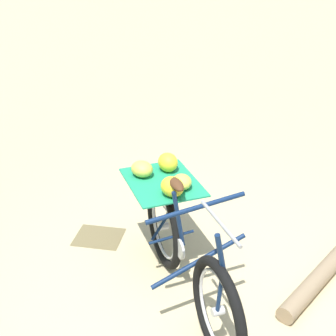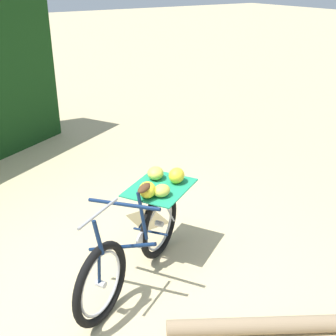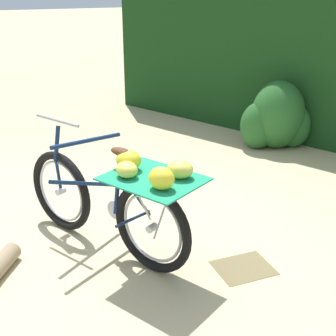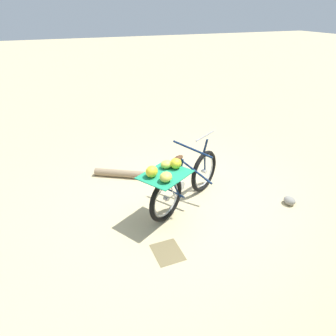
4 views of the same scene
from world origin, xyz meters
name	(u,v)px [view 2 (image 2 of 4)]	position (x,y,z in m)	size (l,w,h in m)	color
ground_plane	(110,281)	(0.00, 0.00, 0.00)	(60.00, 60.00, 0.00)	#C6B284
bicycle	(139,234)	(-0.09, -0.29, 0.48)	(1.16, 1.69, 1.03)	black
fallen_log	(258,326)	(-1.27, -0.73, 0.07)	(0.14, 0.14, 1.51)	#937A5B
leaf_litter_patch	(148,219)	(0.79, -0.89, 0.00)	(0.44, 0.36, 0.01)	olive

